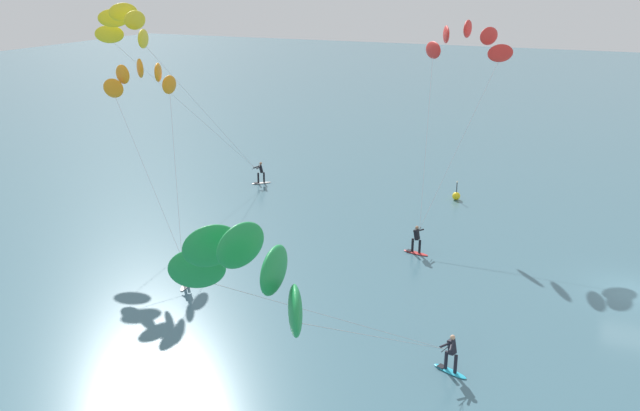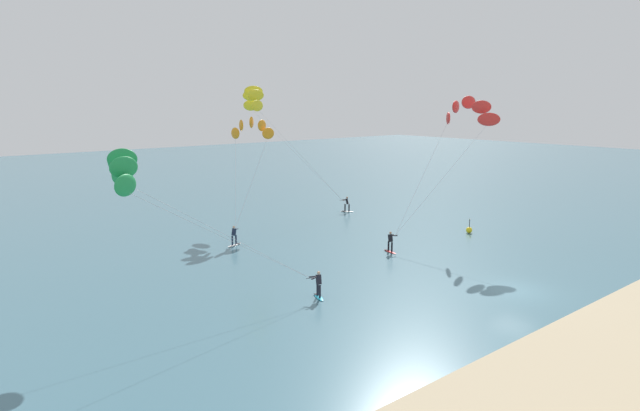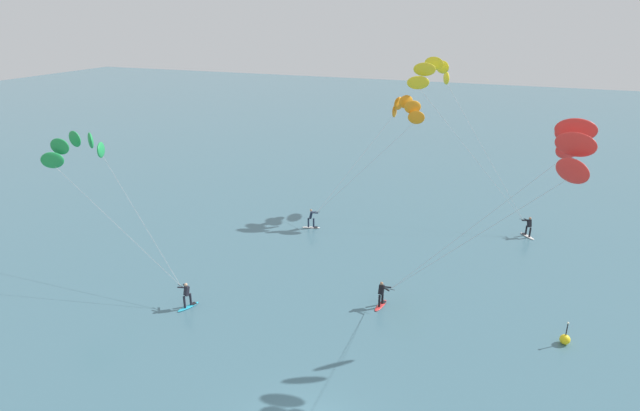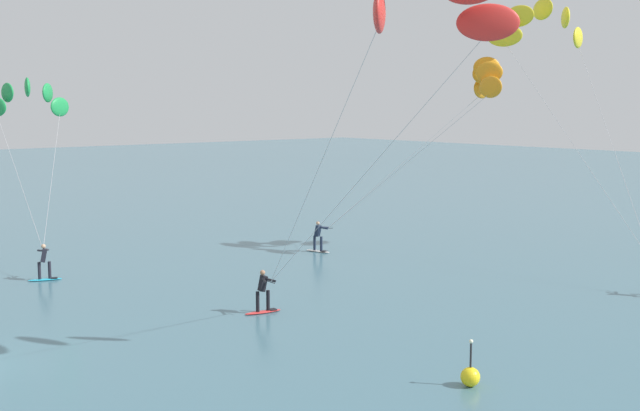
# 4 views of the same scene
# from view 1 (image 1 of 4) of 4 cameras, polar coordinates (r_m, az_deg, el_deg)

# --- Properties ---
(ground_plane) EXTENTS (240.00, 240.00, 0.00)m
(ground_plane) POSITION_cam_1_polar(r_m,az_deg,el_deg) (36.42, 25.73, -6.85)
(ground_plane) COLOR #426B7A
(kitesurfer_nearshore) EXTENTS (12.00, 6.37, 9.48)m
(kitesurfer_nearshore) POSITION_cam_1_polar(r_m,az_deg,el_deg) (16.16, -5.41, -6.00)
(kitesurfer_nearshore) COLOR #23ADD1
(kitesurfer_nearshore) RESTS_ON ground
(kitesurfer_mid_water) EXTENTS (10.28, 5.82, 12.32)m
(kitesurfer_mid_water) POSITION_cam_1_polar(r_m,az_deg,el_deg) (43.20, 12.52, 13.28)
(kitesurfer_mid_water) COLOR red
(kitesurfer_mid_water) RESTS_ON ground
(kitesurfer_far_out) EXTENTS (11.55, 7.61, 13.40)m
(kitesurfer_far_out) POSITION_cam_1_polar(r_m,az_deg,el_deg) (42.64, -16.12, 14.31)
(kitesurfer_far_out) COLOR white
(kitesurfer_far_out) RESTS_ON ground
(kitesurfer_downwind) EXTENTS (8.68, 8.60, 10.42)m
(kitesurfer_downwind) POSITION_cam_1_polar(r_m,az_deg,el_deg) (39.60, -15.16, 9.98)
(kitesurfer_downwind) COLOR white
(kitesurfer_downwind) RESTS_ON ground
(marker_buoy) EXTENTS (0.56, 0.56, 1.38)m
(marker_buoy) POSITION_cam_1_polar(r_m,az_deg,el_deg) (47.00, 11.77, 0.84)
(marker_buoy) COLOR yellow
(marker_buoy) RESTS_ON ground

